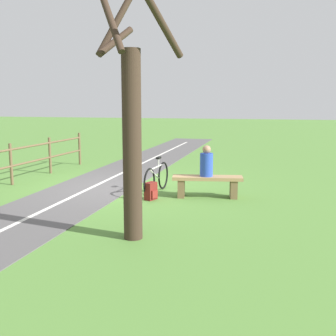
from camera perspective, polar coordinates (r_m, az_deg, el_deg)
ground_plane at (r=11.20m, az=-6.53°, el=-2.67°), size 80.00×80.00×0.00m
paved_path at (r=8.09m, az=-21.70°, el=-7.95°), size 3.33×36.05×0.02m
path_centre_line at (r=8.09m, az=-21.70°, el=-7.88°), size 1.11×31.99×0.00m
bench at (r=10.03m, az=5.38°, el=-2.04°), size 1.71×0.67×0.51m
person_seated at (r=9.94m, az=5.25°, el=0.72°), size 0.34×0.34×0.74m
bicycle at (r=10.44m, az=-1.56°, el=-1.39°), size 0.21×1.73×0.89m
backpack at (r=9.78m, az=-2.33°, el=-3.18°), size 0.30×0.33×0.41m
tree_mid_field at (r=6.84m, az=-4.97°, el=5.45°), size 1.40×1.39×4.29m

